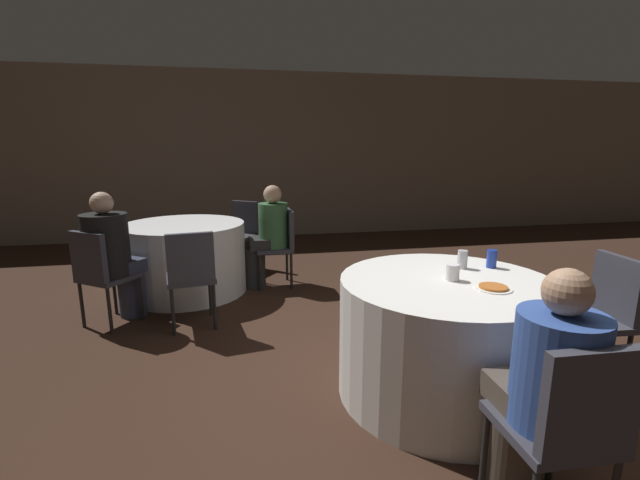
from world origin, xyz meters
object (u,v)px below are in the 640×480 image
person_black_shirt (113,256)px  soda_can_silver (462,259)px  table_near (444,337)px  person_blue_shirt (542,389)px  chair_far_northeast (242,228)px  pizza_plate_near (493,288)px  soda_can_blue (492,259)px  table_far (186,258)px  chair_near_south (568,422)px  chair_far_southwest (100,270)px  chair_far_east (282,240)px  chair_far_south (191,271)px  person_green_jacket (267,236)px  chair_near_east (601,307)px

person_black_shirt → soda_can_silver: person_black_shirt is taller
person_black_shirt → soda_can_silver: bearing=6.6°
table_near → person_blue_shirt: size_ratio=1.19×
chair_far_northeast → person_blue_shirt: person_blue_shirt is taller
pizza_plate_near → soda_can_blue: bearing=59.0°
chair_far_northeast → pizza_plate_near: size_ratio=4.19×
pizza_plate_near → table_near: bearing=129.8°
table_far → chair_near_south: chair_near_south is taller
chair_far_northeast → chair_far_southwest: size_ratio=1.00×
chair_far_southwest → pizza_plate_near: bearing=2.1°
table_near → soda_can_silver: 0.54m
table_far → chair_far_northeast: chair_far_northeast is taller
chair_far_southwest → chair_near_south: bearing=-11.7°
chair_far_northeast → chair_far_east: bearing=153.8°
chair_near_south → person_blue_shirt: size_ratio=0.78×
chair_far_south → pizza_plate_near: chair_far_south is taller
chair_far_south → table_near: bearing=-47.6°
chair_far_east → person_green_jacket: size_ratio=0.76×
chair_far_east → soda_can_blue: size_ratio=7.12×
chair_far_south → person_blue_shirt: person_blue_shirt is taller
table_near → person_black_shirt: (-2.34, 1.63, 0.24)m
chair_near_south → table_far: bearing=119.5°
person_black_shirt → pizza_plate_near: 3.12m
table_far → soda_can_blue: 3.14m
chair_near_south → person_green_jacket: 3.57m
table_near → chair_far_northeast: (-1.20, 3.21, 0.15)m
chair_near_south → chair_far_southwest: same height
person_black_shirt → soda_can_blue: bearing=8.1°
chair_near_south → person_black_shirt: 3.55m
chair_far_southwest → pizza_plate_near: size_ratio=4.19×
table_far → chair_far_southwest: (-0.61, -0.85, 0.15)m
chair_far_east → chair_far_southwest: bearing=116.5°
chair_near_south → soda_can_blue: (0.46, 1.27, 0.29)m
chair_far_south → person_blue_shirt: bearing=-62.9°
soda_can_silver → chair_near_south: bearing=-101.2°
table_near → person_black_shirt: size_ratio=1.12×
chair_near_south → soda_can_silver: bearing=80.9°
table_far → person_black_shirt: bearing=-125.4°
chair_near_east → person_green_jacket: bearing=43.1°
pizza_plate_near → soda_can_silver: bearing=84.3°
table_far → person_black_shirt: size_ratio=1.08×
pizza_plate_near → chair_far_southwest: bearing=146.6°
person_green_jacket → chair_far_south: bearing=144.2°
chair_far_south → soda_can_blue: soda_can_blue is taller
person_blue_shirt → chair_far_northeast: bearing=108.0°
person_blue_shirt → chair_far_east: bearing=104.7°
chair_far_northeast → person_green_jacket: person_green_jacket is taller
chair_near_south → soda_can_blue: soda_can_blue is taller
chair_far_south → person_black_shirt: person_black_shirt is taller
person_blue_shirt → person_black_shirt: (-2.31, 2.54, 0.05)m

